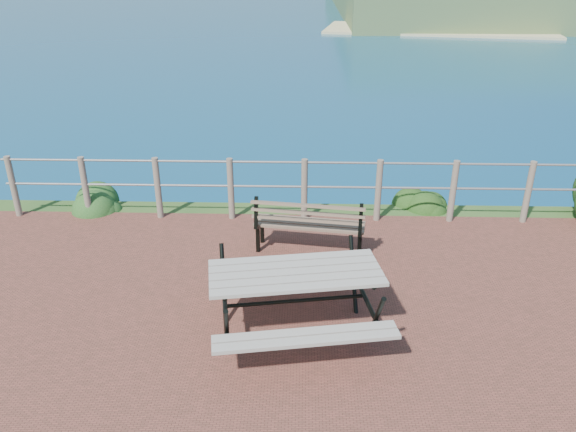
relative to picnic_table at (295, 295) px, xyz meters
name	(u,v)px	position (x,y,z in m)	size (l,w,h in m)	color
ground	(303,356)	(0.09, -0.41, -0.50)	(10.00, 7.00, 0.12)	brown
safety_railing	(304,187)	(0.09, 2.94, 0.08)	(9.40, 0.10, 1.00)	#6B5B4C
picnic_table	(295,295)	(0.00, 0.00, 0.00)	(1.93, 1.58, 0.77)	gray
park_bench	(310,215)	(0.16, 1.88, 0.08)	(1.57, 0.59, 0.86)	brown
shrub_lip_west	(102,207)	(-3.31, 3.35, -0.50)	(0.76, 0.76, 0.50)	#204F1D
shrub_lip_east	(421,205)	(2.08, 3.60, -0.50)	(0.66, 0.66, 0.36)	#1A3F13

